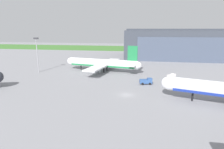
# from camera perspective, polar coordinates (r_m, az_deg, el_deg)

# --- Properties ---
(ground_plane) EXTENTS (440.00, 440.00, 0.00)m
(ground_plane) POSITION_cam_1_polar(r_m,az_deg,el_deg) (63.38, 4.22, -6.04)
(ground_plane) COLOR gray
(grass_field_strip) EXTENTS (440.00, 56.00, 0.08)m
(grass_field_strip) POSITION_cam_1_polar(r_m,az_deg,el_deg) (212.39, 8.19, 7.61)
(grass_field_strip) COLOR #407730
(grass_field_strip) RESTS_ON ground_plane
(maintenance_hangar) EXTENTS (73.92, 41.23, 21.00)m
(maintenance_hangar) POSITION_cam_1_polar(r_m,az_deg,el_deg) (150.72, 18.67, 8.53)
(maintenance_hangar) COLOR #383D47
(maintenance_hangar) RESTS_ON ground_plane
(airliner_far_left) EXTENTS (39.18, 35.76, 13.26)m
(airliner_far_left) POSITION_cam_1_polar(r_m,az_deg,el_deg) (96.69, -2.82, 3.28)
(airliner_far_left) COLOR white
(airliner_far_left) RESTS_ON ground_plane
(fuel_bowser) EXTENTS (3.83, 3.59, 2.10)m
(fuel_bowser) POSITION_cam_1_polar(r_m,az_deg,el_deg) (86.87, 17.20, -0.47)
(fuel_bowser) COLOR white
(fuel_bowser) RESTS_ON ground_plane
(stair_truck) EXTENTS (5.00, 3.09, 2.44)m
(stair_truck) POSITION_cam_1_polar(r_m,az_deg,el_deg) (75.82, 10.08, -1.94)
(stair_truck) COLOR #335693
(stair_truck) RESTS_ON ground_plane
(apron_light_mast) EXTENTS (2.40, 0.50, 16.93)m
(apron_light_mast) POSITION_cam_1_polar(r_m,az_deg,el_deg) (100.87, -21.28, 6.25)
(apron_light_mast) COLOR #99999E
(apron_light_mast) RESTS_ON ground_plane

